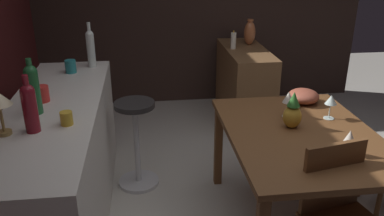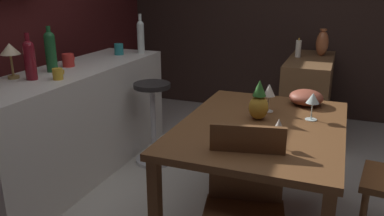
# 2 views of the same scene
# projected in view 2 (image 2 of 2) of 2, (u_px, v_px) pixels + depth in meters

# --- Properties ---
(wall_side_right) EXTENTS (0.10, 4.40, 2.60)m
(wall_side_right) POSITION_uv_depth(u_px,v_px,m) (267.00, 6.00, 4.70)
(wall_side_right) COLOR #33231E
(wall_side_right) RESTS_ON ground_plane
(dining_table) EXTENTS (1.32, 0.96, 0.74)m
(dining_table) POSITION_uv_depth(u_px,v_px,m) (261.00, 136.00, 2.40)
(dining_table) COLOR brown
(dining_table) RESTS_ON ground_plane
(kitchen_counter) EXTENTS (2.10, 0.60, 0.90)m
(kitchen_counter) POSITION_uv_depth(u_px,v_px,m) (75.00, 122.00, 3.25)
(kitchen_counter) COLOR silver
(kitchen_counter) RESTS_ON ground_plane
(sideboard_cabinet) EXTENTS (1.10, 0.44, 0.82)m
(sideboard_cabinet) POSITION_uv_depth(u_px,v_px,m) (307.00, 97.00, 4.13)
(sideboard_cabinet) COLOR brown
(sideboard_cabinet) RESTS_ON ground_plane
(chair_near_window) EXTENTS (0.47, 0.47, 0.88)m
(chair_near_window) POSITION_uv_depth(u_px,v_px,m) (244.00, 207.00, 1.95)
(chair_near_window) COLOR brown
(chair_near_window) RESTS_ON ground_plane
(bar_stool) EXTENTS (0.34, 0.34, 0.74)m
(bar_stool) POSITION_uv_depth(u_px,v_px,m) (153.00, 121.00, 3.46)
(bar_stool) COLOR #262323
(bar_stool) RESTS_ON ground_plane
(wine_glass_left) EXTENTS (0.08, 0.08, 0.19)m
(wine_glass_left) POSITION_uv_depth(u_px,v_px,m) (269.00, 91.00, 2.56)
(wine_glass_left) COLOR silver
(wine_glass_left) RESTS_ON dining_table
(wine_glass_right) EXTENTS (0.08, 0.08, 0.17)m
(wine_glass_right) POSITION_uv_depth(u_px,v_px,m) (313.00, 99.00, 2.41)
(wine_glass_right) COLOR silver
(wine_glass_right) RESTS_ON dining_table
(wine_glass_center) EXTENTS (0.07, 0.07, 0.16)m
(wine_glass_center) POSITION_uv_depth(u_px,v_px,m) (279.00, 127.00, 2.00)
(wine_glass_center) COLOR silver
(wine_glass_center) RESTS_ON dining_table
(pineapple_centerpiece) EXTENTS (0.12, 0.12, 0.25)m
(pineapple_centerpiece) POSITION_uv_depth(u_px,v_px,m) (259.00, 103.00, 2.43)
(pineapple_centerpiece) COLOR gold
(pineapple_centerpiece) RESTS_ON dining_table
(fruit_bowl) EXTENTS (0.23, 0.23, 0.11)m
(fruit_bowl) POSITION_uv_depth(u_px,v_px,m) (306.00, 97.00, 2.73)
(fruit_bowl) COLOR #9E4C38
(fruit_bowl) RESTS_ON dining_table
(wine_bottle_ruby) EXTENTS (0.08, 0.08, 0.33)m
(wine_bottle_ruby) POSITION_uv_depth(u_px,v_px,m) (30.00, 58.00, 2.74)
(wine_bottle_ruby) COLOR maroon
(wine_bottle_ruby) RESTS_ON kitchen_counter
(wine_bottle_green) EXTENTS (0.08, 0.08, 0.35)m
(wine_bottle_green) POSITION_uv_depth(u_px,v_px,m) (50.00, 50.00, 2.99)
(wine_bottle_green) COLOR #1E592D
(wine_bottle_green) RESTS_ON kitchen_counter
(wine_bottle_clear) EXTENTS (0.07, 0.07, 0.38)m
(wine_bottle_clear) POSITION_uv_depth(u_px,v_px,m) (141.00, 35.00, 3.79)
(wine_bottle_clear) COLOR silver
(wine_bottle_clear) RESTS_ON kitchen_counter
(cup_teal) EXTENTS (0.12, 0.09, 0.11)m
(cup_teal) POSITION_uv_depth(u_px,v_px,m) (119.00, 49.00, 3.74)
(cup_teal) COLOR teal
(cup_teal) RESTS_ON kitchen_counter
(cup_mustard) EXTENTS (0.11, 0.07, 0.08)m
(cup_mustard) POSITION_uv_depth(u_px,v_px,m) (58.00, 74.00, 2.78)
(cup_mustard) COLOR gold
(cup_mustard) RESTS_ON kitchen_counter
(cup_red) EXTENTS (0.13, 0.10, 0.11)m
(cup_red) POSITION_uv_depth(u_px,v_px,m) (68.00, 60.00, 3.21)
(cup_red) COLOR red
(cup_red) RESTS_ON kitchen_counter
(counter_lamp) EXTENTS (0.14, 0.14, 0.25)m
(counter_lamp) POSITION_uv_depth(u_px,v_px,m) (10.00, 51.00, 2.76)
(counter_lamp) COLOR #A58447
(counter_lamp) RESTS_ON kitchen_counter
(pillar_candle_tall) EXTENTS (0.06, 0.06, 0.20)m
(pillar_candle_tall) POSITION_uv_depth(u_px,v_px,m) (298.00, 49.00, 4.05)
(pillar_candle_tall) COLOR white
(pillar_candle_tall) RESTS_ON sideboard_cabinet
(vase_copper) EXTENTS (0.13, 0.13, 0.29)m
(vase_copper) POSITION_uv_depth(u_px,v_px,m) (322.00, 43.00, 4.11)
(vase_copper) COLOR #B26038
(vase_copper) RESTS_ON sideboard_cabinet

